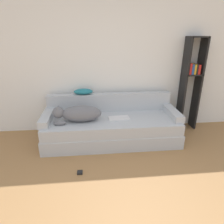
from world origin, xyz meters
name	(u,v)px	position (x,y,z in m)	size (l,w,h in m)	color
wall_back	(109,59)	(0.00, 2.51, 1.35)	(7.59, 0.06, 2.70)	white
couch	(111,129)	(-0.02, 1.94, 0.21)	(2.30, 0.88, 0.43)	#B2B7BC
couch_backrest	(110,102)	(-0.02, 2.31, 0.59)	(2.26, 0.15, 0.33)	#B2B7BC
couch_arm_left	(47,117)	(-1.09, 1.93, 0.49)	(0.15, 0.69, 0.12)	#B2B7BC
couch_arm_right	(172,113)	(1.06, 1.93, 0.49)	(0.15, 0.69, 0.12)	#B2B7BC
dog	(78,114)	(-0.57, 1.86, 0.56)	(0.79, 0.32, 0.28)	slate
laptop	(119,118)	(0.11, 1.90, 0.44)	(0.36, 0.22, 0.02)	silver
throw_pillow	(83,92)	(-0.49, 2.31, 0.81)	(0.34, 0.18, 0.10)	teal
bookshelf	(191,80)	(1.52, 2.33, 0.96)	(0.33, 0.26, 1.73)	black
power_adapter	(80,172)	(-0.54, 1.07, 0.01)	(0.07, 0.07, 0.03)	black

